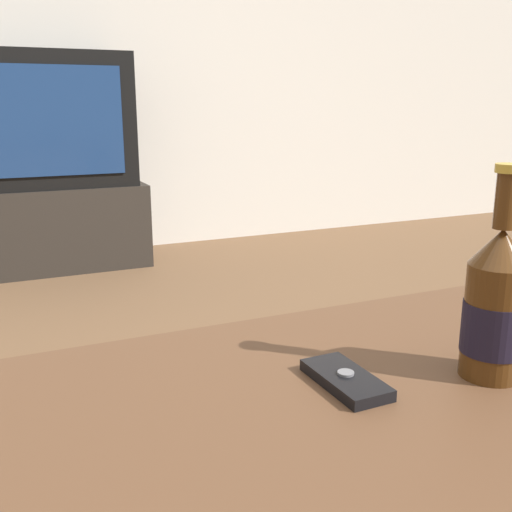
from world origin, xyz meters
TOP-DOWN VIEW (x-y plane):
  - back_wall at (0.00, 3.02)m, footprint 8.00×0.05m
  - tv_stand at (-0.00, 2.74)m, footprint 0.91×0.41m
  - television at (-0.00, 2.74)m, footprint 0.82×0.39m
  - beer_bottle at (0.25, 0.12)m, footprint 0.07×0.07m
  - cell_phone at (0.08, 0.17)m, footprint 0.06×0.12m

SIDE VIEW (x-z plane):
  - tv_stand at x=0.00m, z-range 0.00..0.42m
  - cell_phone at x=0.08m, z-range 0.49..0.51m
  - beer_bottle at x=0.25m, z-range 0.45..0.71m
  - television at x=0.00m, z-range 0.42..1.05m
  - back_wall at x=0.00m, z-range 0.00..2.60m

